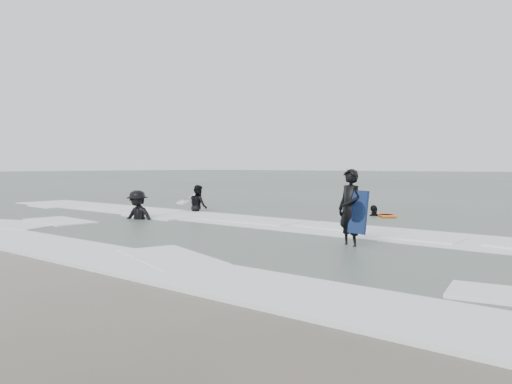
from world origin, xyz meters
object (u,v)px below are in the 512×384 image
Objects in this scene: surfer_wading at (198,213)px; surfer_right_near at (374,217)px; buoy at (347,174)px; surfer_centre at (350,248)px; surfer_breaker at (138,221)px.

surfer_wading is 6.79m from surfer_right_near.
surfer_right_near is at bearing -59.63° from buoy.
surfer_right_near is at bearing 131.46° from surfer_centre.
surfer_wading is 1.05× the size of surfer_right_near.
surfer_right_near is at bearing -129.51° from surfer_wading.
surfer_centre is 9.51m from surfer_wading.
buoy reaches higher than surfer_wading.
surfer_centre is 78.52m from buoy.
surfer_centre reaches higher than surfer_wading.
surfer_breaker is 1.19× the size of surfer_right_near.
surfer_wading is 1.01× the size of buoy.
surfer_breaker is at bearing -15.72° from surfer_right_near.
surfer_centre is at bearing 47.81° from surfer_right_near.
surfer_wading is at bearing 84.03° from surfer_breaker.
surfer_right_near is (6.09, 3.00, 0.00)m from surfer_wading.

